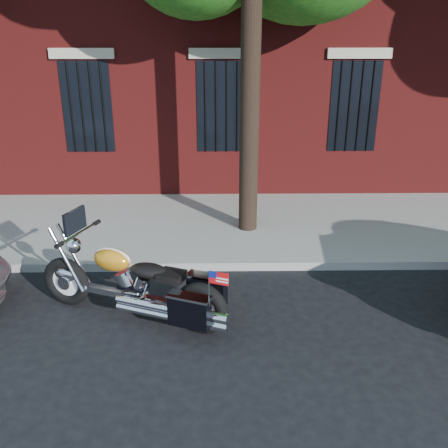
{
  "coord_description": "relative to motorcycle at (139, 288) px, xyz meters",
  "views": [
    {
      "loc": [
        -0.1,
        -6.31,
        3.89
      ],
      "look_at": [
        -0.0,
        0.8,
        1.07
      ],
      "focal_mm": 40.0,
      "sensor_mm": 36.0,
      "label": 1
    }
  ],
  "objects": [
    {
      "name": "ground",
      "position": [
        1.19,
        0.21,
        -0.52
      ],
      "size": [
        120.0,
        120.0,
        0.0
      ],
      "primitive_type": "plane",
      "color": "black",
      "rests_on": "ground"
    },
    {
      "name": "curb",
      "position": [
        1.19,
        1.59,
        -0.45
      ],
      "size": [
        40.0,
        0.16,
        0.15
      ],
      "primitive_type": "cube",
      "color": "gray",
      "rests_on": "ground"
    },
    {
      "name": "sidewalk",
      "position": [
        1.19,
        3.47,
        -0.45
      ],
      "size": [
        40.0,
        3.6,
        0.15
      ],
      "primitive_type": "cube",
      "color": "gray",
      "rests_on": "ground"
    },
    {
      "name": "motorcycle",
      "position": [
        0.0,
        0.0,
        0.0
      ],
      "size": [
        2.78,
        1.6,
        1.54
      ],
      "rotation": [
        0.0,
        0.0,
        -0.37
      ],
      "color": "black",
      "rests_on": "ground"
    }
  ]
}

